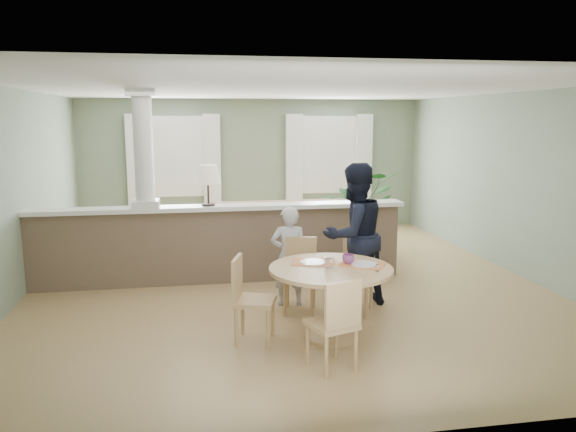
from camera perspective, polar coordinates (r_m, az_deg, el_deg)
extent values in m
plane|color=tan|center=(8.06, -0.30, -6.77)|extent=(8.00, 8.00, 0.00)
cube|color=gray|center=(11.73, -3.58, 5.18)|extent=(7.00, 0.02, 2.70)
cube|color=gray|center=(7.99, -25.92, 1.98)|extent=(0.02, 8.00, 2.70)
cube|color=gray|center=(9.05, 22.15, 3.06)|extent=(0.02, 8.00, 2.70)
cube|color=gray|center=(3.96, 9.41, -4.36)|extent=(7.00, 0.02, 2.70)
cube|color=white|center=(7.73, -0.32, 12.77)|extent=(7.00, 8.00, 0.02)
cube|color=white|center=(11.61, -11.48, 5.95)|extent=(1.10, 0.02, 1.50)
cube|color=white|center=(11.59, -11.49, 5.94)|extent=(1.22, 0.04, 1.62)
cube|color=white|center=(11.96, 4.11, 6.23)|extent=(1.10, 0.02, 1.50)
cube|color=white|center=(11.94, 4.14, 6.22)|extent=(1.22, 0.04, 1.62)
cube|color=white|center=(11.59, -15.16, 4.30)|extent=(0.35, 0.10, 2.30)
cube|color=white|center=(11.55, -7.71, 4.54)|extent=(0.35, 0.10, 2.30)
cube|color=white|center=(11.74, 0.63, 4.71)|extent=(0.35, 0.10, 2.30)
cube|color=white|center=(12.10, 7.66, 4.78)|extent=(0.35, 0.10, 2.30)
cube|color=brown|center=(8.03, -6.90, -3.04)|extent=(5.20, 0.22, 1.05)
cube|color=white|center=(7.92, -6.98, 0.87)|extent=(5.32, 0.36, 0.06)
cube|color=white|center=(7.92, -14.24, 1.23)|extent=(0.36, 0.36, 0.10)
cylinder|color=white|center=(7.85, -14.47, 6.61)|extent=(0.26, 0.26, 1.39)
cube|color=white|center=(7.85, -14.71, 12.04)|extent=(0.38, 0.38, 0.10)
cylinder|color=black|center=(7.91, -8.08, 1.16)|extent=(0.18, 0.18, 0.03)
cylinder|color=black|center=(7.89, -8.10, 2.27)|extent=(0.03, 0.03, 0.28)
cone|color=#F7E6CC|center=(7.86, -8.15, 4.23)|extent=(0.36, 0.36, 0.26)
imported|color=#826246|center=(9.31, -0.34, -1.58)|extent=(3.16, 1.28, 0.92)
imported|color=#266027|center=(9.93, 7.21, 0.51)|extent=(1.64, 1.57, 1.41)
cylinder|color=tan|center=(6.13, 4.28, -12.11)|extent=(0.54, 0.54, 0.04)
cylinder|color=tan|center=(6.00, 4.32, -8.82)|extent=(0.15, 0.15, 0.70)
cylinder|color=tan|center=(5.89, 4.37, -5.41)|extent=(1.29, 1.29, 0.04)
cube|color=#B74529|center=(6.07, 2.57, -4.70)|extent=(0.52, 0.43, 0.01)
cube|color=#B74529|center=(6.02, 7.55, -4.89)|extent=(0.57, 0.53, 0.01)
cylinder|color=white|center=(6.03, 2.56, -4.69)|extent=(0.28, 0.28, 0.01)
cylinder|color=white|center=(6.00, 7.77, -4.86)|extent=(0.28, 0.28, 0.01)
cylinder|color=white|center=(5.85, 4.18, -4.78)|extent=(0.08, 0.08, 0.09)
cube|color=silver|center=(5.98, 1.95, -4.74)|extent=(0.06, 0.19, 0.00)
cube|color=silver|center=(6.03, 0.77, -4.73)|extent=(0.06, 0.23, 0.00)
cylinder|color=white|center=(5.78, 9.07, -5.23)|extent=(0.04, 0.04, 0.07)
cylinder|color=silver|center=(5.77, 9.09, -4.83)|extent=(0.04, 0.04, 0.01)
imported|color=#2645B1|center=(6.03, 6.15, -4.37)|extent=(0.15, 0.15, 0.10)
cube|color=tan|center=(6.77, 1.18, -6.24)|extent=(0.50, 0.50, 0.05)
cylinder|color=tan|center=(6.70, -0.36, -8.44)|extent=(0.04, 0.04, 0.41)
cylinder|color=tan|center=(6.67, 2.45, -8.53)|extent=(0.04, 0.04, 0.41)
cylinder|color=tan|center=(7.01, -0.05, -7.60)|extent=(0.04, 0.04, 0.41)
cylinder|color=tan|center=(6.98, 2.63, -7.68)|extent=(0.04, 0.04, 0.41)
cube|color=tan|center=(6.88, 1.32, -3.91)|extent=(0.38, 0.14, 0.44)
cube|color=tan|center=(6.80, 6.85, -6.12)|extent=(0.56, 0.56, 0.05)
cylinder|color=tan|center=(6.75, 5.11, -8.28)|extent=(0.04, 0.04, 0.43)
cylinder|color=tan|center=(6.68, 7.94, -8.52)|extent=(0.04, 0.04, 0.43)
cylinder|color=tan|center=(7.06, 5.75, -7.46)|extent=(0.04, 0.04, 0.43)
cylinder|color=tan|center=(7.00, 8.45, -7.68)|extent=(0.04, 0.04, 0.43)
cube|color=tan|center=(6.92, 7.21, -3.73)|extent=(0.37, 0.22, 0.45)
cube|color=tan|center=(5.32, 4.46, -10.92)|extent=(0.51, 0.51, 0.05)
cylinder|color=tan|center=(5.61, 4.91, -12.24)|extent=(0.04, 0.04, 0.41)
cylinder|color=tan|center=(5.45, 2.01, -12.90)|extent=(0.04, 0.04, 0.41)
cylinder|color=tan|center=(5.36, 6.88, -13.35)|extent=(0.04, 0.04, 0.41)
cylinder|color=tan|center=(5.19, 3.90, -14.09)|extent=(0.04, 0.04, 0.41)
cube|color=tan|center=(5.09, 5.62, -9.03)|extent=(0.37, 0.16, 0.44)
cube|color=tan|center=(5.91, -3.39, -8.63)|extent=(0.51, 0.51, 0.05)
cylinder|color=tan|center=(5.81, -2.03, -11.35)|extent=(0.04, 0.04, 0.42)
cylinder|color=tan|center=(6.12, -1.55, -10.24)|extent=(0.04, 0.04, 0.42)
cylinder|color=tan|center=(5.87, -5.27, -11.17)|extent=(0.04, 0.04, 0.42)
cylinder|color=tan|center=(6.17, -4.63, -10.08)|extent=(0.04, 0.04, 0.42)
cube|color=tan|center=(5.88, -5.20, -6.30)|extent=(0.15, 0.38, 0.45)
imported|color=#ACACB1|center=(6.97, 0.11, -4.10)|extent=(0.49, 0.35, 1.25)
imported|color=black|center=(6.95, 6.71, -1.96)|extent=(1.05, 0.94, 1.78)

